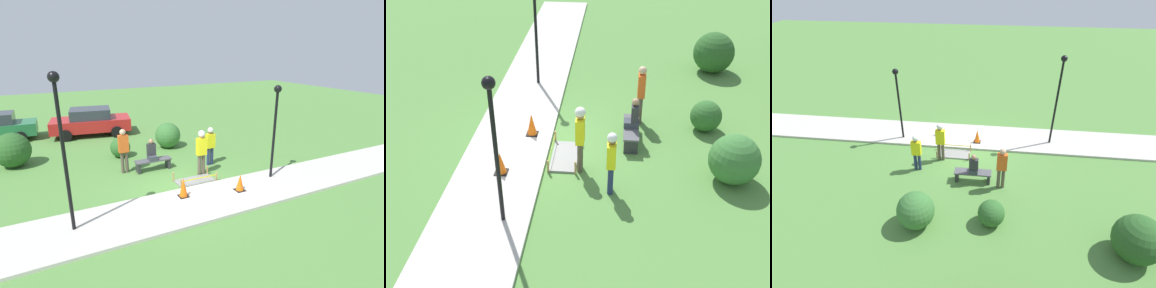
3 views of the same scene
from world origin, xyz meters
The scene contains 15 objects.
ground_plane centered at (0.00, 0.00, 0.00)m, with size 60.00×60.00×0.00m, color #51843D.
sidewalk centered at (0.00, -1.16, 0.05)m, with size 28.00×2.32×0.10m.
wet_concrete_patch centered at (0.72, 0.49, 0.04)m, with size 1.55×0.78×0.38m.
traffic_cone_near_patch centered at (-0.28, -0.60, 0.43)m, with size 0.34×0.34×0.68m.
traffic_cone_far_patch centered at (1.72, -1.08, 0.40)m, with size 0.34×0.34×0.61m.
park_bench centered at (-0.34, 2.32, 0.33)m, with size 1.52×0.44×0.48m.
person_seated_on_bench centered at (-0.38, 2.37, 0.83)m, with size 0.36×0.44×0.89m.
worker_supervisor centered at (2.13, 1.80, 1.01)m, with size 0.40×0.25×1.71m.
worker_assistant centered at (1.25, 0.97, 1.14)m, with size 0.40×0.27×1.89m.
bystander_in_orange_shirt centered at (-1.49, 2.58, 1.08)m, with size 0.40×0.25×1.87m.
lamppost_near centered at (3.52, -0.62, 2.48)m, with size 0.28×0.28×3.59m.
lamppost_far centered at (-3.86, -1.00, 2.90)m, with size 0.28×0.28×4.34m.
shrub_rounded_near centered at (1.38, 4.91, 0.66)m, with size 1.31×1.31×1.31m.
shrub_rounded_mid centered at (-5.66, 5.39, 0.76)m, with size 1.52×1.52×1.52m.
shrub_rounded_far centered at (-1.19, 4.56, 0.47)m, with size 0.95×0.95×0.95m.
Camera 3 is at (-1.15, 12.05, 8.08)m, focal length 28.00 mm.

